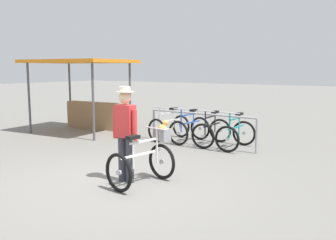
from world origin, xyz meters
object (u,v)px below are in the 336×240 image
at_px(racked_bike_black, 212,132).
at_px(person_with_featured_bike, 126,130).
at_px(market_stall, 87,88).
at_px(racked_bike_blue, 190,129).
at_px(racked_bike_teal, 236,135).
at_px(racked_bike_white, 169,127).
at_px(featured_bicycle, 146,157).

height_order(racked_bike_black, person_with_featured_bike, person_with_featured_bike).
height_order(racked_bike_black, market_stall, market_stall).
xyz_separation_m(racked_bike_blue, racked_bike_teal, (1.40, -0.07, -0.00)).
relative_size(racked_bike_white, market_stall, 0.37).
bearing_deg(featured_bicycle, racked_bike_teal, 87.01).
bearing_deg(racked_bike_blue, racked_bike_teal, -3.02).
distance_m(racked_bike_blue, person_with_featured_bike, 3.88).
distance_m(racked_bike_black, featured_bicycle, 3.64).
bearing_deg(featured_bicycle, racked_bike_black, 98.11).
bearing_deg(racked_bike_teal, racked_bike_blue, 176.98).
xyz_separation_m(racked_bike_white, racked_bike_teal, (2.10, -0.11, -0.00)).
relative_size(racked_bike_blue, market_stall, 0.35).
bearing_deg(person_with_featured_bike, featured_bicycle, 16.61).
relative_size(racked_bike_black, featured_bicycle, 0.89).
bearing_deg(racked_bike_teal, racked_bike_black, 176.98).
xyz_separation_m(racked_bike_black, market_stall, (-4.49, -0.06, 1.03)).
xyz_separation_m(featured_bicycle, market_stall, (-5.01, 3.54, 0.91)).
bearing_deg(racked_bike_teal, market_stall, -179.78).
xyz_separation_m(racked_bike_black, person_with_featured_bike, (0.14, -3.71, 0.58)).
xyz_separation_m(racked_bike_white, racked_bike_black, (1.40, -0.07, 0.00)).
distance_m(racked_bike_white, person_with_featured_bike, 4.13).
bearing_deg(racked_bike_black, racked_bike_teal, -3.02).
distance_m(racked_bike_white, racked_bike_blue, 0.70).
distance_m(racked_bike_white, market_stall, 3.26).
relative_size(person_with_featured_bike, market_stall, 0.53).
bearing_deg(featured_bicycle, market_stall, 144.72).
height_order(featured_bicycle, market_stall, market_stall).
xyz_separation_m(person_with_featured_bike, market_stall, (-4.63, 3.65, 0.45)).
height_order(racked_bike_white, person_with_featured_bike, person_with_featured_bike).
bearing_deg(racked_bike_blue, featured_bicycle, -71.56).
xyz_separation_m(racked_bike_black, featured_bicycle, (0.51, -3.60, 0.12)).
xyz_separation_m(racked_bike_white, person_with_featured_bike, (1.54, -3.78, 0.58)).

